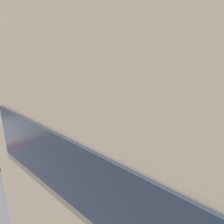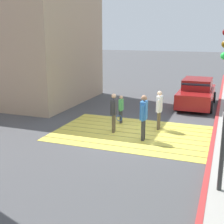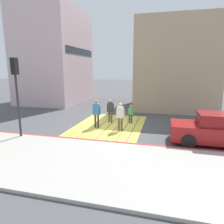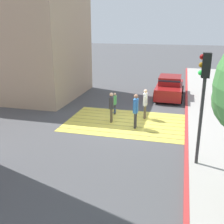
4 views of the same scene
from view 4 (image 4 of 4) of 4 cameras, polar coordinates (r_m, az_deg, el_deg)
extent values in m
plane|color=#4C4C4F|center=(15.00, 2.77, -2.20)|extent=(120.00, 120.00, 0.00)
cube|color=#EAD64C|center=(16.79, 4.13, 0.01)|extent=(6.40, 0.50, 0.01)
cube|color=#EAD64C|center=(16.28, 3.78, -0.56)|extent=(6.40, 0.50, 0.01)
cube|color=#EAD64C|center=(15.76, 3.39, -1.18)|extent=(6.40, 0.50, 0.01)
cube|color=#EAD64C|center=(15.26, 2.99, -1.83)|extent=(6.40, 0.50, 0.01)
cube|color=#EAD64C|center=(14.75, 2.55, -2.54)|extent=(6.40, 0.50, 0.01)
cube|color=#EAD64C|center=(14.25, 2.09, -3.29)|extent=(6.40, 0.50, 0.01)
cube|color=#EAD64C|center=(13.75, 1.58, -4.09)|extent=(6.40, 0.50, 0.01)
cube|color=#EAD64C|center=(13.25, 1.04, -4.96)|extent=(6.40, 0.50, 0.01)
cube|color=#BC3333|center=(14.72, 15.27, -2.99)|extent=(0.16, 40.00, 0.13)
cube|color=tan|center=(21.40, -17.99, 13.91)|extent=(8.00, 7.00, 7.94)
cube|color=#232B38|center=(24.43, -13.59, 15.61)|extent=(6.80, 0.03, 0.70)
cube|color=maroon|center=(20.33, 11.88, 4.56)|extent=(1.83, 4.31, 0.80)
cube|color=maroon|center=(20.33, 12.03, 6.52)|extent=(1.54, 2.07, 0.60)
cube|color=#1E2833|center=(19.44, 11.85, 5.84)|extent=(1.48, 0.34, 0.49)
cylinder|color=black|center=(19.16, 8.94, 3.12)|extent=(0.22, 0.66, 0.66)
cylinder|color=black|center=(19.07, 14.21, 2.71)|extent=(0.22, 0.66, 0.66)
cylinder|color=black|center=(21.74, 9.73, 4.85)|extent=(0.22, 0.66, 0.66)
cylinder|color=black|center=(21.66, 14.39, 4.49)|extent=(0.22, 0.66, 0.66)
cylinder|color=#2D2D2D|center=(10.42, 17.91, -2.39)|extent=(0.12, 0.12, 3.40)
cube|color=black|center=(9.91, 19.09, 9.18)|extent=(0.28, 0.28, 0.84)
sphere|color=maroon|center=(9.87, 18.32, 10.87)|extent=(0.18, 0.18, 0.18)
sphere|color=#956310|center=(9.90, 18.16, 9.32)|extent=(0.18, 0.18, 0.18)
sphere|color=#35FF59|center=(9.94, 18.01, 7.79)|extent=(0.18, 0.18, 0.18)
cylinder|color=brown|center=(14.83, -0.19, -0.81)|extent=(0.12, 0.12, 0.79)
cylinder|color=brown|center=(14.99, -0.10, -0.60)|extent=(0.12, 0.12, 0.79)
cube|color=#333338|center=(14.69, -0.14, 1.96)|extent=(0.25, 0.37, 0.66)
sphere|color=tan|center=(14.58, -0.14, 3.66)|extent=(0.20, 0.20, 0.20)
cylinder|color=#333338|center=(14.52, -0.25, 1.50)|extent=(0.09, 0.09, 0.56)
cylinder|color=#333338|center=(14.90, -0.04, 1.93)|extent=(0.09, 0.09, 0.56)
cylinder|color=#333338|center=(14.05, 4.84, -1.83)|extent=(0.13, 0.13, 0.85)
cylinder|color=#333338|center=(14.22, 4.94, -1.58)|extent=(0.13, 0.13, 0.85)
cube|color=#3372BF|center=(13.89, 4.98, 1.32)|extent=(0.24, 0.38, 0.71)
sphere|color=#9E7051|center=(13.76, 5.03, 3.25)|extent=(0.22, 0.22, 0.22)
cylinder|color=#3372BF|center=(13.71, 4.84, 0.79)|extent=(0.09, 0.09, 0.60)
cylinder|color=#3372BF|center=(14.12, 5.09, 1.29)|extent=(0.09, 0.09, 0.60)
cylinder|color=brown|center=(15.52, 6.83, -0.05)|extent=(0.12, 0.12, 0.80)
cylinder|color=brown|center=(15.68, 6.90, 0.14)|extent=(0.12, 0.12, 0.80)
cube|color=white|center=(15.39, 6.97, 2.66)|extent=(0.23, 0.36, 0.67)
sphere|color=beige|center=(15.28, 7.03, 4.32)|extent=(0.21, 0.21, 0.21)
cylinder|color=white|center=(15.21, 6.87, 2.22)|extent=(0.09, 0.09, 0.57)
cylinder|color=white|center=(15.60, 7.04, 2.62)|extent=(0.09, 0.09, 0.57)
cylinder|color=#333338|center=(16.21, 0.53, 0.53)|extent=(0.09, 0.09, 0.62)
cylinder|color=#333338|center=(16.34, 0.64, 0.66)|extent=(0.09, 0.09, 0.62)
cube|color=#4CA559|center=(16.11, 0.59, 2.52)|extent=(0.17, 0.27, 0.51)
sphere|color=tan|center=(16.02, 0.59, 3.75)|extent=(0.16, 0.16, 0.16)
cylinder|color=#4CA559|center=(15.97, 0.45, 2.18)|extent=(0.07, 0.07, 0.44)
cylinder|color=#4CA559|center=(16.28, 0.72, 2.49)|extent=(0.07, 0.07, 0.44)
cylinder|color=black|center=(16.04, 0.33, 1.16)|extent=(0.03, 0.03, 0.28)
torus|color=blue|center=(16.12, 0.33, 0.33)|extent=(0.28, 0.03, 0.28)
camera|label=1|loc=(25.05, -11.72, 18.40)|focal=33.60mm
camera|label=2|loc=(2.39, 30.51, -11.71)|focal=49.47mm
camera|label=3|loc=(19.81, 44.52, 8.56)|focal=32.54mm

